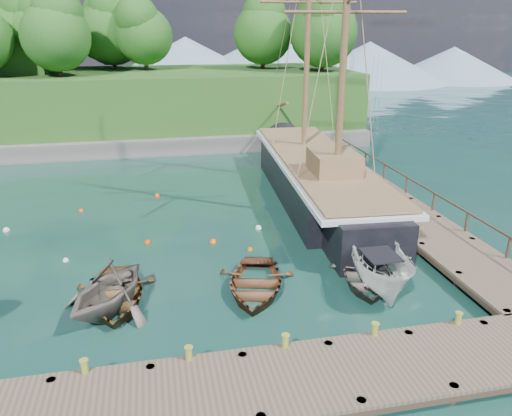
# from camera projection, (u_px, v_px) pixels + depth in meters

# --- Properties ---
(ground) EXTENTS (160.00, 160.00, 0.00)m
(ground) POSITION_uv_depth(u_px,v_px,m) (204.00, 290.00, 20.10)
(ground) COLOR #183A2F
(ground) RESTS_ON ground
(dock_near) EXTENTS (20.00, 3.20, 1.10)m
(dock_near) POSITION_uv_depth(u_px,v_px,m) (298.00, 380.00, 14.38)
(dock_near) COLOR #4D4130
(dock_near) RESTS_ON ground
(dock_east) EXTENTS (3.20, 24.00, 1.10)m
(dock_east) POSITION_uv_depth(u_px,v_px,m) (390.00, 203.00, 28.61)
(dock_east) COLOR #4D4130
(dock_east) RESTS_ON ground
(bollard_0) EXTENTS (0.26, 0.26, 0.45)m
(bollard_0) POSITION_uv_depth(u_px,v_px,m) (88.00, 389.00, 14.64)
(bollard_0) COLOR olive
(bollard_0) RESTS_ON ground
(bollard_1) EXTENTS (0.26, 0.26, 0.45)m
(bollard_1) POSITION_uv_depth(u_px,v_px,m) (190.00, 375.00, 15.23)
(bollard_1) COLOR olive
(bollard_1) RESTS_ON ground
(bollard_2) EXTENTS (0.26, 0.26, 0.45)m
(bollard_2) POSITION_uv_depth(u_px,v_px,m) (285.00, 362.00, 15.81)
(bollard_2) COLOR olive
(bollard_2) RESTS_ON ground
(bollard_3) EXTENTS (0.26, 0.26, 0.45)m
(bollard_3) POSITION_uv_depth(u_px,v_px,m) (373.00, 350.00, 16.40)
(bollard_3) COLOR olive
(bollard_3) RESTS_ON ground
(bollard_4) EXTENTS (0.26, 0.26, 0.45)m
(bollard_4) POSITION_uv_depth(u_px,v_px,m) (455.00, 339.00, 16.98)
(bollard_4) COLOR olive
(bollard_4) RESTS_ON ground
(rowboat_0) EXTENTS (3.23, 4.49, 0.92)m
(rowboat_0) POSITION_uv_depth(u_px,v_px,m) (116.00, 303.00, 19.18)
(rowboat_0) COLOR brown
(rowboat_0) RESTS_ON ground
(rowboat_1) EXTENTS (5.21, 5.39, 2.17)m
(rowboat_1) POSITION_uv_depth(u_px,v_px,m) (110.00, 311.00, 18.66)
(rowboat_1) COLOR #605850
(rowboat_1) RESTS_ON ground
(rowboat_2) EXTENTS (4.26, 5.16, 0.93)m
(rowboat_2) POSITION_uv_depth(u_px,v_px,m) (255.00, 291.00, 19.99)
(rowboat_2) COLOR #57331E
(rowboat_2) RESTS_ON ground
(rowboat_3) EXTENTS (4.05, 4.82, 0.85)m
(rowboat_3) POSITION_uv_depth(u_px,v_px,m) (365.00, 283.00, 20.63)
(rowboat_3) COLOR #5F554D
(rowboat_3) RESTS_ON ground
(cabin_boat_white) EXTENTS (3.13, 5.78, 2.12)m
(cabin_boat_white) POSITION_uv_depth(u_px,v_px,m) (378.00, 286.00, 20.38)
(cabin_boat_white) COLOR silver
(cabin_boat_white) RESTS_ON ground
(schooner) EXTENTS (6.06, 26.61, 19.32)m
(schooner) POSITION_uv_depth(u_px,v_px,m) (318.00, 181.00, 30.34)
(schooner) COLOR black
(schooner) RESTS_ON ground
(mooring_buoy_0) EXTENTS (0.28, 0.28, 0.28)m
(mooring_buoy_0) POSITION_uv_depth(u_px,v_px,m) (66.00, 261.00, 22.55)
(mooring_buoy_0) COLOR silver
(mooring_buoy_0) RESTS_ON ground
(mooring_buoy_1) EXTENTS (0.32, 0.32, 0.32)m
(mooring_buoy_1) POSITION_uv_depth(u_px,v_px,m) (148.00, 243.00, 24.38)
(mooring_buoy_1) COLOR #E14700
(mooring_buoy_1) RESTS_ON ground
(mooring_buoy_2) EXTENTS (0.36, 0.36, 0.36)m
(mooring_buoy_2) POSITION_uv_depth(u_px,v_px,m) (213.00, 243.00, 24.42)
(mooring_buoy_2) COLOR #D8550A
(mooring_buoy_2) RESTS_ON ground
(mooring_buoy_3) EXTENTS (0.34, 0.34, 0.34)m
(mooring_buoy_3) POSITION_uv_depth(u_px,v_px,m) (259.00, 229.00, 26.10)
(mooring_buoy_3) COLOR white
(mooring_buoy_3) RESTS_ON ground
(mooring_buoy_4) EXTENTS (0.30, 0.30, 0.30)m
(mooring_buoy_4) POSITION_uv_depth(u_px,v_px,m) (81.00, 211.00, 28.49)
(mooring_buoy_4) COLOR red
(mooring_buoy_4) RESTS_ON ground
(mooring_buoy_5) EXTENTS (0.33, 0.33, 0.33)m
(mooring_buoy_5) POSITION_uv_depth(u_px,v_px,m) (157.00, 196.00, 30.95)
(mooring_buoy_5) COLOR #F95F00
(mooring_buoy_5) RESTS_ON ground
(mooring_buoy_6) EXTENTS (0.36, 0.36, 0.36)m
(mooring_buoy_6) POSITION_uv_depth(u_px,v_px,m) (6.00, 231.00, 25.82)
(mooring_buoy_6) COLOR silver
(mooring_buoy_6) RESTS_ON ground
(mooring_buoy_7) EXTENTS (0.28, 0.28, 0.28)m
(mooring_buoy_7) POSITION_uv_depth(u_px,v_px,m) (250.00, 250.00, 23.61)
(mooring_buoy_7) COLOR #D15403
(mooring_buoy_7) RESTS_ON ground
(headland) EXTENTS (51.00, 19.31, 12.90)m
(headland) POSITION_uv_depth(u_px,v_px,m) (18.00, 78.00, 44.42)
(headland) COLOR #474744
(headland) RESTS_ON ground
(distant_ridge) EXTENTS (117.00, 40.00, 10.00)m
(distant_ridge) POSITION_uv_depth(u_px,v_px,m) (182.00, 60.00, 83.61)
(distant_ridge) COLOR #728CA5
(distant_ridge) RESTS_ON ground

